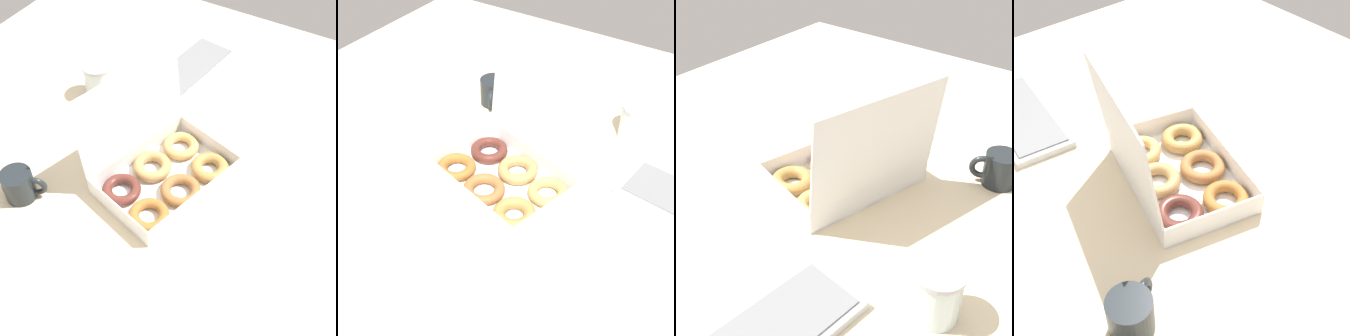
# 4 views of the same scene
# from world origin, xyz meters

# --- Properties ---
(ground_plane) EXTENTS (1.80, 1.80, 0.02)m
(ground_plane) POSITION_xyz_m (0.00, 0.00, -0.01)
(ground_plane) COLOR beige
(donut_box) EXTENTS (0.40, 0.34, 0.29)m
(donut_box) POSITION_xyz_m (0.02, -0.02, 0.04)
(donut_box) COLOR white
(donut_box) RESTS_ON ground_plane
(coffee_mug) EXTENTS (0.08, 0.11, 0.08)m
(coffee_mug) POSITION_xyz_m (-0.21, 0.27, 0.04)
(coffee_mug) COLOR #1F2529
(coffee_mug) RESTS_ON ground_plane
(glass_jar) EXTENTS (0.09, 0.09, 0.11)m
(glass_jar) POSITION_xyz_m (0.23, 0.34, 0.06)
(glass_jar) COLOR silver
(glass_jar) RESTS_ON ground_plane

